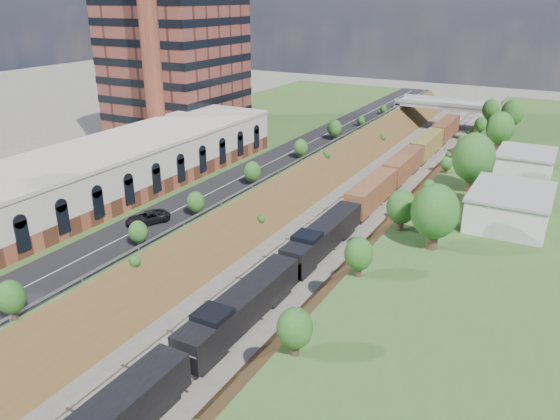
{
  "coord_description": "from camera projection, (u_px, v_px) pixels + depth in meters",
  "views": [
    {
      "loc": [
        28.74,
        -17.0,
        31.54
      ],
      "look_at": [
        -2.38,
        39.89,
        6.0
      ],
      "focal_mm": 35.0,
      "sensor_mm": 36.0,
      "label": 1
    }
  ],
  "objects": [
    {
      "name": "guardrail",
      "position": [
        290.0,
        164.0,
        90.14
      ],
      "size": [
        0.1,
        171.0,
        0.7
      ],
      "color": "#99999E",
      "rests_on": "platform_left"
    },
    {
      "name": "platform_left",
      "position": [
        187.0,
        164.0,
        101.07
      ],
      "size": [
        44.0,
        180.0,
        5.0
      ],
      "primitive_type": "cube",
      "color": "#416027",
      "rests_on": "ground"
    },
    {
      "name": "smokestack",
      "position": [
        150.0,
        38.0,
        90.9
      ],
      "size": [
        3.2,
        3.2,
        40.0
      ],
      "primitive_type": "cylinder",
      "color": "brown",
      "rests_on": "platform_left"
    },
    {
      "name": "tree_right_large",
      "position": [
        435.0,
        212.0,
        59.89
      ],
      "size": [
        5.25,
        5.25,
        7.61
      ],
      "color": "#473323",
      "rests_on": "platform_right"
    },
    {
      "name": "white_building_far",
      "position": [
        525.0,
        164.0,
        85.91
      ],
      "size": [
        8.0,
        10.0,
        3.6
      ],
      "primitive_type": "cube",
      "color": "silver",
      "rests_on": "platform_right"
    },
    {
      "name": "rail_left_track",
      "position": [
        338.0,
        204.0,
        88.38
      ],
      "size": [
        1.58,
        180.0,
        0.18
      ],
      "primitive_type": "cube",
      "color": "gray",
      "rests_on": "ground"
    },
    {
      "name": "suv",
      "position": [
        147.0,
        218.0,
        67.68
      ],
      "size": [
        4.55,
        5.98,
        1.51
      ],
      "primitive_type": "imported",
      "rotation": [
        0.0,
        0.0,
        -0.43
      ],
      "color": "black",
      "rests_on": "road"
    },
    {
      "name": "road",
      "position": [
        269.0,
        163.0,
        92.32
      ],
      "size": [
        8.0,
        180.0,
        0.1
      ],
      "primitive_type": "cube",
      "color": "black",
      "rests_on": "platform_left"
    },
    {
      "name": "embankment_right",
      "position": [
        421.0,
        220.0,
        82.34
      ],
      "size": [
        10.0,
        180.0,
        10.0
      ],
      "primitive_type": "cube",
      "rotation": [
        0.0,
        0.79,
        0.0
      ],
      "color": "brown",
      "rests_on": "ground"
    },
    {
      "name": "commercial_building",
      "position": [
        118.0,
        167.0,
        78.68
      ],
      "size": [
        14.3,
        62.3,
        7.0
      ],
      "color": "brown",
      "rests_on": "platform_left"
    },
    {
      "name": "overpass",
      "position": [
        446.0,
        110.0,
        136.05
      ],
      "size": [
        24.5,
        8.3,
        7.4
      ],
      "color": "gray",
      "rests_on": "ground"
    },
    {
      "name": "rail_right_track",
      "position": [
        369.0,
        209.0,
        86.05
      ],
      "size": [
        1.58,
        180.0,
        0.18
      ],
      "primitive_type": "cube",
      "color": "gray",
      "rests_on": "ground"
    },
    {
      "name": "tree_left_crest",
      "position": [
        111.0,
        246.0,
        57.29
      ],
      "size": [
        2.45,
        2.45,
        3.55
      ],
      "color": "#473323",
      "rests_on": "platform_left"
    },
    {
      "name": "embankment_left",
      "position": [
        292.0,
        196.0,
        92.16
      ],
      "size": [
        10.0,
        180.0,
        10.0
      ],
      "primitive_type": "cube",
      "rotation": [
        0.0,
        0.79,
        0.0
      ],
      "color": "brown",
      "rests_on": "ground"
    },
    {
      "name": "white_building_near",
      "position": [
        509.0,
        208.0,
        67.66
      ],
      "size": [
        9.0,
        12.0,
        4.0
      ],
      "primitive_type": "cube",
      "color": "silver",
      "rests_on": "platform_right"
    },
    {
      "name": "freight_train",
      "position": [
        367.0,
        197.0,
        84.08
      ],
      "size": [
        3.14,
        126.36,
        4.67
      ],
      "color": "black",
      "rests_on": "ground"
    }
  ]
}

